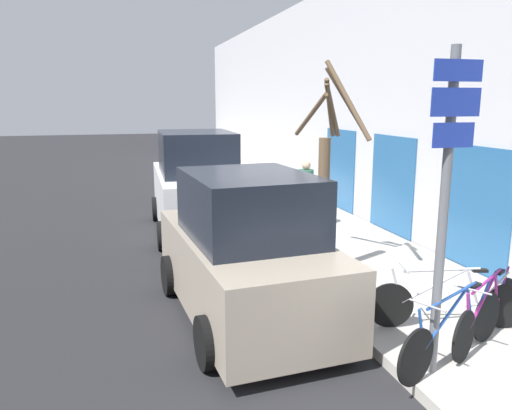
% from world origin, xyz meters
% --- Properties ---
extents(ground_plane, '(80.00, 80.00, 0.00)m').
position_xyz_m(ground_plane, '(0.00, 11.20, 0.00)').
color(ground_plane, black).
extents(sidewalk_curb, '(3.20, 32.00, 0.15)m').
position_xyz_m(sidewalk_curb, '(2.60, 14.00, 0.07)').
color(sidewalk_curb, '#ADA89E').
rests_on(sidewalk_curb, ground).
extents(building_facade, '(0.23, 32.00, 6.50)m').
position_xyz_m(building_facade, '(4.35, 13.92, 3.23)').
color(building_facade, '#BCBCC1').
rests_on(building_facade, ground).
extents(signpost, '(0.58, 0.13, 3.63)m').
position_xyz_m(signpost, '(1.35, 2.99, 2.18)').
color(signpost, '#595B60').
rests_on(signpost, sidewalk_curb).
extents(bicycle_0, '(2.09, 0.96, 0.91)m').
position_xyz_m(bicycle_0, '(1.73, 3.13, 0.54)').
color(bicycle_0, black).
rests_on(bicycle_0, sidewalk_curb).
extents(bicycle_1, '(1.87, 1.14, 0.88)m').
position_xyz_m(bicycle_1, '(2.49, 3.48, 0.53)').
color(bicycle_1, black).
rests_on(bicycle_1, sidewalk_curb).
extents(bicycle_2, '(2.12, 0.74, 0.88)m').
position_xyz_m(bicycle_2, '(2.23, 3.93, 0.53)').
color(bicycle_2, black).
rests_on(bicycle_2, sidewalk_curb).
extents(parked_car_0, '(2.27, 4.23, 2.22)m').
position_xyz_m(parked_car_0, '(-0.25, 5.33, 1.00)').
color(parked_car_0, gray).
rests_on(parked_car_0, ground).
extents(parked_car_1, '(2.22, 4.72, 2.51)m').
position_xyz_m(parked_car_1, '(-0.15, 10.59, 1.13)').
color(parked_car_1, silver).
rests_on(parked_car_1, ground).
extents(pedestrian_near, '(0.44, 0.37, 1.67)m').
position_xyz_m(pedestrian_near, '(2.39, 9.67, 1.12)').
color(pedestrian_near, '#1E2338').
rests_on(pedestrian_near, sidewalk_curb).
extents(street_tree, '(0.94, 2.02, 3.76)m').
position_xyz_m(street_tree, '(1.55, 6.58, 1.91)').
color(street_tree, brown).
rests_on(street_tree, sidewalk_curb).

